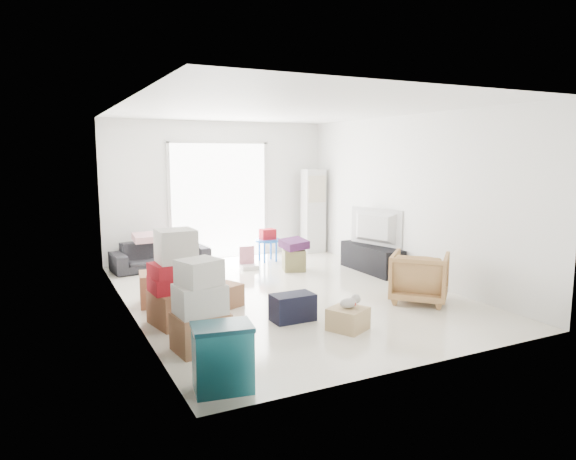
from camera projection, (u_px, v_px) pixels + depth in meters
The scene contains 21 objects.
room_shell at pixel (285, 203), 7.50m from camera, with size 4.98×6.48×3.18m.
sliding_door at pixel (219, 196), 10.15m from camera, with size 2.10×0.04×2.33m.
ac_tower at pixel (313, 211), 10.77m from camera, with size 0.45×0.30×1.75m, color silver.
tv_console at pixel (372, 259), 9.08m from camera, with size 0.42×1.39×0.46m, color black.
television at pixel (372, 241), 9.04m from camera, with size 1.13×0.65×0.15m, color black.
sofa at pixel (160, 250), 9.29m from camera, with size 1.71×0.50×0.67m, color #232327.
pillow_left at pixel (144, 230), 9.11m from camera, with size 0.39×0.31×0.12m, color #C8929A.
pillow_right at pixel (177, 228), 9.37m from camera, with size 0.38×0.30×0.13m, color #C8929A.
armchair at pixel (420, 275), 7.20m from camera, with size 0.75×0.70×0.77m, color #B57D50.
storage_bins at pixel (223, 357), 4.48m from camera, with size 0.57×0.44×0.60m.
box_stack_a at pixel (200, 310), 5.39m from camera, with size 0.59×0.51×0.98m.
box_stack_b at pixel (177, 283), 6.23m from camera, with size 0.68×0.68×1.17m.
box_stack_c at pixel (163, 288), 7.11m from camera, with size 0.69×0.60×0.45m.
loose_box at pixel (226, 295), 7.01m from camera, with size 0.37×0.37×0.31m, color brown.
duffel_bag at pixel (293, 307), 6.40m from camera, with size 0.53×0.32×0.34m, color black.
ottoman at pixel (294, 260), 9.16m from camera, with size 0.38×0.38×0.38m, color olive.
blanket at pixel (294, 246), 9.12m from camera, with size 0.42×0.42×0.14m, color #461D48.
kids_table at pixel (268, 238), 9.92m from camera, with size 0.50×0.50×0.63m.
toy_walker at pixel (248, 263), 9.31m from camera, with size 0.33×0.29×0.40m.
wood_crate at pixel (348, 319), 6.07m from camera, with size 0.40×0.40×0.26m, color tan.
plush_bunny at pixel (350, 302), 6.06m from camera, with size 0.30×0.17×0.15m.
Camera 1 is at (-3.28, -6.71, 2.06)m, focal length 32.00 mm.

